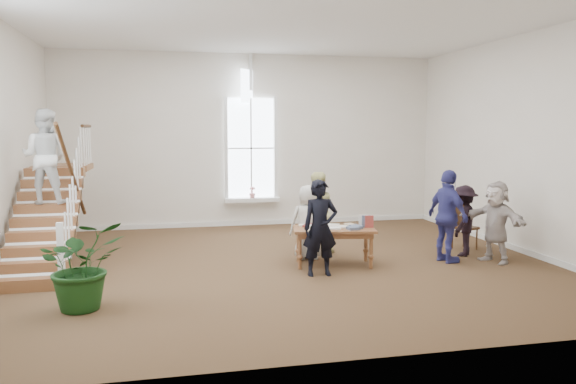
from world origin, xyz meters
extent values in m
plane|color=#492F1D|center=(0.00, 0.00, 0.00)|extent=(10.00, 10.00, 0.00)
plane|color=silver|center=(0.00, 4.50, 2.25)|extent=(10.00, 0.00, 10.00)
plane|color=silver|center=(0.00, -4.50, 2.25)|extent=(10.00, 0.00, 10.00)
plane|color=silver|center=(5.00, 0.00, 2.25)|extent=(0.00, 9.00, 9.00)
plane|color=white|center=(0.00, 0.00, 4.50)|extent=(10.00, 10.00, 0.00)
cube|color=white|center=(0.00, 4.32, 0.70)|extent=(1.45, 0.28, 0.10)
plane|color=white|center=(0.00, 4.44, 2.05)|extent=(2.60, 0.00, 2.60)
plane|color=white|center=(0.00, 4.44, 3.65)|extent=(0.60, 0.60, 0.85)
cube|color=white|center=(0.00, 4.47, 0.06)|extent=(10.00, 0.04, 0.12)
imported|color=pink|center=(0.00, 4.29, 0.90)|extent=(0.17, 0.17, 0.30)
cube|color=brown|center=(-4.35, -0.80, 0.10)|extent=(1.10, 0.30, 0.20)
cube|color=brown|center=(-4.35, -0.50, 0.30)|extent=(1.10, 0.30, 0.20)
cube|color=brown|center=(-4.35, -0.20, 0.50)|extent=(1.10, 0.30, 0.20)
cube|color=brown|center=(-4.35, 0.10, 0.70)|extent=(1.10, 0.30, 0.20)
cube|color=brown|center=(-4.35, 0.40, 0.90)|extent=(1.10, 0.30, 0.20)
cube|color=brown|center=(-4.35, 0.70, 1.10)|extent=(1.10, 0.30, 0.20)
cube|color=brown|center=(-4.35, 1.00, 1.30)|extent=(1.10, 0.30, 0.20)
cube|color=brown|center=(-4.35, 1.30, 1.50)|extent=(1.10, 0.30, 0.20)
cube|color=brown|center=(-4.35, 1.60, 1.70)|extent=(1.10, 0.30, 0.20)
cube|color=brown|center=(-4.35, 2.50, 1.74)|extent=(1.10, 1.20, 0.12)
cube|color=white|center=(-3.86, -0.95, 0.55)|extent=(0.10, 0.10, 1.10)
cylinder|color=#3C2210|center=(-3.85, 0.40, 1.75)|extent=(0.07, 2.74, 1.86)
imported|color=silver|center=(-4.35, 0.70, 2.06)|extent=(0.94, 0.79, 1.72)
cube|color=brown|center=(0.85, -0.25, 0.69)|extent=(1.63, 1.02, 0.05)
cube|color=brown|center=(0.85, -0.25, 0.61)|extent=(1.49, 0.88, 0.10)
cylinder|color=brown|center=(0.16, -0.40, 0.33)|extent=(0.07, 0.07, 0.66)
cylinder|color=brown|center=(1.45, -0.64, 0.33)|extent=(0.07, 0.07, 0.66)
cylinder|color=brown|center=(0.26, 0.14, 0.33)|extent=(0.07, 0.07, 0.66)
cylinder|color=brown|center=(1.55, -0.09, 0.33)|extent=(0.07, 0.07, 0.66)
cube|color=silver|center=(0.82, -0.03, 0.73)|extent=(0.21, 0.30, 0.04)
cube|color=beige|center=(0.91, -0.12, 0.73)|extent=(0.25, 0.32, 0.04)
cube|color=tan|center=(1.20, -0.13, 0.74)|extent=(0.17, 0.21, 0.05)
cube|color=silver|center=(0.34, 0.10, 0.72)|extent=(0.17, 0.21, 0.03)
cube|color=#4C5972|center=(1.25, -0.33, 0.74)|extent=(0.23, 0.32, 0.05)
cube|color=maroon|center=(0.45, 0.04, 0.73)|extent=(0.32, 0.35, 0.03)
cube|color=white|center=(0.83, -0.36, 0.73)|extent=(0.22, 0.21, 0.03)
cube|color=#BFB299|center=(0.40, -0.40, 0.72)|extent=(0.27, 0.31, 0.02)
cube|color=silver|center=(0.62, -0.01, 0.73)|extent=(0.30, 0.34, 0.03)
cube|color=beige|center=(0.43, -0.13, 0.74)|extent=(0.21, 0.22, 0.05)
cube|color=tan|center=(0.49, 0.00, 0.72)|extent=(0.28, 0.33, 0.03)
cube|color=silver|center=(1.03, -0.22, 0.72)|extent=(0.23, 0.27, 0.03)
cube|color=#4C5972|center=(1.15, -0.48, 0.74)|extent=(0.23, 0.21, 0.05)
imported|color=black|center=(0.40, -0.90, 0.84)|extent=(0.63, 0.42, 1.69)
imported|color=beige|center=(0.50, 0.35, 0.74)|extent=(0.75, 0.52, 1.47)
imported|color=#D1CC82|center=(0.80, 0.85, 0.84)|extent=(0.92, 0.78, 1.68)
imported|color=navy|center=(3.06, -0.48, 0.89)|extent=(0.64, 1.11, 1.79)
imported|color=black|center=(3.66, -0.03, 0.72)|extent=(1.02, 1.04, 1.43)
imported|color=beige|center=(3.96, -0.68, 0.79)|extent=(0.95, 1.54, 1.58)
imported|color=#123511|center=(-3.40, -1.96, 0.64)|extent=(1.42, 1.33, 1.28)
cube|color=#3C2210|center=(4.00, 0.50, 0.47)|extent=(0.55, 0.55, 0.05)
cube|color=#3C2210|center=(3.94, 0.69, 0.75)|extent=(0.42, 0.18, 0.52)
cylinder|color=#3C2210|center=(3.89, 0.28, 0.23)|extent=(0.04, 0.04, 0.46)
cylinder|color=#3C2210|center=(4.22, 0.40, 0.23)|extent=(0.04, 0.04, 0.46)
cylinder|color=#3C2210|center=(3.78, 0.61, 0.23)|extent=(0.04, 0.04, 0.46)
cylinder|color=#3C2210|center=(4.11, 0.73, 0.23)|extent=(0.04, 0.04, 0.46)
camera|label=1|loc=(-2.21, -10.21, 2.58)|focal=35.00mm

